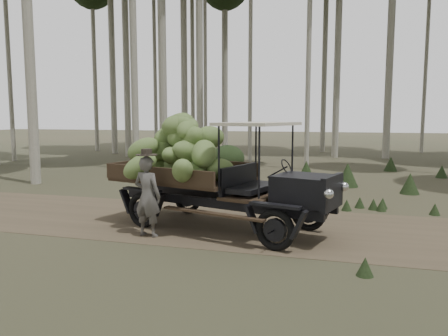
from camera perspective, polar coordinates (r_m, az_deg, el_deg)
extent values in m
plane|color=#473D2B|center=(9.75, 14.13, -8.05)|extent=(120.00, 120.00, 0.00)
cube|color=brown|center=(9.75, 14.13, -8.03)|extent=(70.00, 4.00, 0.01)
cube|color=black|center=(8.64, 10.33, -2.81)|extent=(1.27, 1.23, 0.57)
cube|color=black|center=(8.46, 13.94, -3.11)|extent=(0.38, 1.03, 0.64)
cube|color=black|center=(9.25, 1.92, -1.42)|extent=(0.48, 1.42, 0.57)
cube|color=#38281C|center=(10.06, -5.30, -1.38)|extent=(3.31, 2.59, 0.08)
cube|color=#38281C|center=(10.79, -2.32, 0.21)|extent=(2.82, 0.85, 0.33)
cube|color=#38281C|center=(9.31, -8.78, -0.92)|extent=(2.82, 0.85, 0.33)
cube|color=#38281C|center=(10.97, -11.39, 0.18)|extent=(0.57, 1.82, 0.33)
cube|color=beige|center=(8.94, 4.45, 5.77)|extent=(1.63, 2.03, 0.06)
cube|color=black|center=(9.85, 1.21, -3.86)|extent=(4.63, 1.40, 0.19)
cube|color=black|center=(9.19, -1.30, -4.63)|extent=(4.63, 1.40, 0.19)
torus|color=black|center=(9.60, 10.91, -5.78)|extent=(0.80, 0.35, 0.79)
torus|color=black|center=(8.11, 6.67, -8.04)|extent=(0.80, 0.35, 0.79)
torus|color=black|center=(11.13, -4.82, -3.94)|extent=(0.80, 0.35, 0.79)
torus|color=black|center=(9.87, -10.60, -5.42)|extent=(0.80, 0.35, 0.79)
sphere|color=beige|center=(8.87, 15.39, -2.36)|extent=(0.19, 0.19, 0.19)
sphere|color=beige|center=(7.98, 13.49, -3.30)|extent=(0.19, 0.19, 0.19)
ellipsoid|color=olive|center=(9.26, -4.02, -0.76)|extent=(0.97, 0.93, 0.65)
ellipsoid|color=olive|center=(9.11, -2.61, 1.85)|extent=(0.78, 1.09, 0.80)
ellipsoid|color=olive|center=(9.63, -4.10, 3.89)|extent=(0.93, 0.94, 0.72)
ellipsoid|color=olive|center=(9.94, -6.02, 5.56)|extent=(1.00, 0.80, 0.51)
ellipsoid|color=olive|center=(9.56, -3.42, -0.47)|extent=(0.68, 0.88, 0.71)
ellipsoid|color=olive|center=(10.33, -7.65, 2.18)|extent=(0.78, 0.75, 0.49)
ellipsoid|color=olive|center=(9.86, -4.47, 3.73)|extent=(1.04, 0.94, 0.69)
ellipsoid|color=olive|center=(9.88, -5.12, 5.23)|extent=(0.85, 0.67, 0.44)
ellipsoid|color=olive|center=(9.16, -0.43, -0.28)|extent=(0.73, 0.97, 0.61)
ellipsoid|color=olive|center=(9.55, -4.43, 2.17)|extent=(0.99, 0.98, 0.63)
ellipsoid|color=olive|center=(9.83, -1.96, 4.01)|extent=(0.90, 0.90, 0.55)
ellipsoid|color=olive|center=(10.01, -6.52, 5.41)|extent=(0.86, 0.69, 0.47)
ellipsoid|color=olive|center=(10.94, -9.57, 0.41)|extent=(0.85, 0.86, 0.54)
ellipsoid|color=olive|center=(10.76, -6.03, 2.65)|extent=(0.41, 0.79, 0.44)
ellipsoid|color=olive|center=(10.42, -7.24, 4.00)|extent=(0.96, 0.99, 0.71)
ellipsoid|color=olive|center=(9.98, -6.03, 5.53)|extent=(1.05, 0.70, 0.82)
ellipsoid|color=olive|center=(9.97, -5.80, -0.20)|extent=(1.02, 0.66, 0.73)
ellipsoid|color=olive|center=(10.11, -10.49, 2.41)|extent=(0.96, 0.58, 0.77)
ellipsoid|color=olive|center=(9.88, -5.60, 3.94)|extent=(0.80, 0.74, 0.49)
ellipsoid|color=olive|center=(10.06, -5.30, 5.72)|extent=(0.85, 0.67, 0.61)
ellipsoid|color=olive|center=(11.07, -8.04, 0.53)|extent=(0.95, 0.92, 0.51)
ellipsoid|color=olive|center=(9.64, -6.88, 1.65)|extent=(0.41, 0.73, 0.47)
ellipsoid|color=olive|center=(10.54, -6.48, 3.83)|extent=(0.93, 0.99, 0.53)
ellipsoid|color=olive|center=(9.88, -6.00, 5.44)|extent=(0.89, 0.79, 0.53)
ellipsoid|color=olive|center=(10.48, -7.98, 0.29)|extent=(0.66, 0.95, 0.60)
ellipsoid|color=olive|center=(10.23, -8.58, 2.12)|extent=(0.90, 0.79, 0.64)
ellipsoid|color=olive|center=(10.02, -4.70, 3.93)|extent=(0.78, 1.10, 0.77)
ellipsoid|color=olive|center=(9.81, -4.78, 5.17)|extent=(0.54, 0.98, 0.69)
ellipsoid|color=olive|center=(9.53, -10.90, 0.21)|extent=(1.01, 0.79, 0.79)
ellipsoid|color=olive|center=(8.80, -5.41, -0.37)|extent=(0.69, 0.94, 0.73)
imported|color=#504D49|center=(9.07, -9.96, -3.68)|extent=(0.66, 0.49, 1.66)
cylinder|color=#2D261F|center=(8.96, -10.07, 1.70)|extent=(0.51, 0.51, 0.02)
cylinder|color=#2D261F|center=(8.95, -10.08, 2.05)|extent=(0.26, 0.26, 0.13)
cylinder|color=#B2AD9E|center=(21.02, 11.15, 20.37)|extent=(0.23, 0.23, 14.88)
cylinder|color=#B2AD9E|center=(28.12, -12.81, 19.42)|extent=(0.39, 0.39, 17.37)
cylinder|color=#B2AD9E|center=(25.46, -24.09, 18.54)|extent=(0.32, 0.32, 15.78)
cylinder|color=#B2AD9E|center=(24.21, 3.51, 20.03)|extent=(0.21, 0.21, 16.02)
cylinder|color=#B2AD9E|center=(29.17, 0.11, 17.04)|extent=(0.39, 0.39, 15.29)
cylinder|color=#B2AD9E|center=(27.38, 14.74, 17.83)|extent=(0.40, 0.40, 15.60)
cylinder|color=#B2AD9E|center=(32.84, 25.22, 18.79)|extent=(0.24, 0.24, 19.27)
cylinder|color=#B2AD9E|center=(31.88, 13.15, 18.65)|extent=(0.35, 0.35, 18.20)
cylinder|color=#B2AD9E|center=(27.52, -5.32, 20.52)|extent=(0.38, 0.38, 18.00)
cylinder|color=#B2AD9E|center=(32.88, -16.69, 16.54)|extent=(0.29, 0.29, 16.36)
cylinder|color=#B2AD9E|center=(32.87, -4.18, 18.85)|extent=(0.29, 0.29, 18.66)
cylinder|color=#B2AD9E|center=(30.30, -14.51, 17.69)|extent=(0.39, 0.39, 16.58)
cylinder|color=#B2AD9E|center=(34.80, -4.20, 20.04)|extent=(0.28, 0.28, 20.88)
cone|color=#233319|center=(17.27, 10.69, -0.29)|extent=(0.66, 0.66, 0.74)
cone|color=#233319|center=(15.07, 23.11, -1.87)|extent=(0.60, 0.60, 0.67)
cone|color=#233319|center=(17.94, -8.59, -0.10)|extent=(0.60, 0.60, 0.67)
ellipsoid|color=#233319|center=(15.00, 2.64, -1.73)|extent=(0.59, 0.59, 0.47)
cone|color=#233319|center=(14.28, -6.58, -1.46)|extent=(0.76, 0.76, 0.85)
cone|color=#233319|center=(21.00, 20.94, 0.51)|extent=(0.59, 0.59, 0.65)
cone|color=#233319|center=(21.08, -3.94, 1.30)|extent=(0.81, 0.81, 0.90)
ellipsoid|color=#233319|center=(19.38, 0.50, 1.30)|extent=(1.48, 1.48, 1.18)
ellipsoid|color=#233319|center=(15.87, -0.09, -0.97)|extent=(0.77, 0.77, 0.62)
cone|color=#233319|center=(15.88, 15.83, -0.86)|extent=(0.76, 0.76, 0.84)
ellipsoid|color=#233319|center=(14.58, -1.00, -1.82)|extent=(0.68, 0.68, 0.55)
cone|color=#233319|center=(19.53, 26.56, -0.41)|extent=(0.46, 0.46, 0.51)
cone|color=#233319|center=(12.35, 17.31, -4.31)|extent=(0.27, 0.27, 0.30)
cone|color=#233319|center=(11.86, 10.58, -4.57)|extent=(0.27, 0.27, 0.30)
cone|color=#233319|center=(12.23, 18.93, -4.48)|extent=(0.27, 0.27, 0.30)
cone|color=#233319|center=(12.20, 13.22, -4.32)|extent=(0.27, 0.27, 0.30)
cone|color=#233319|center=(7.26, 17.94, -12.16)|extent=(0.27, 0.27, 0.30)
cone|color=#233319|center=(12.12, 19.86, -4.62)|extent=(0.27, 0.27, 0.30)
cone|color=#233319|center=(12.37, 11.81, -4.13)|extent=(0.27, 0.27, 0.30)
cone|color=#233319|center=(12.49, 11.46, -4.02)|extent=(0.27, 0.27, 0.30)
cone|color=#233319|center=(11.91, 15.73, -4.67)|extent=(0.27, 0.27, 0.30)
cone|color=#233319|center=(12.45, 20.01, -4.34)|extent=(0.27, 0.27, 0.30)
cone|color=#233319|center=(12.16, 25.82, -4.86)|extent=(0.27, 0.27, 0.30)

